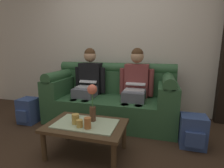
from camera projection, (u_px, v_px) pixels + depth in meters
The scene contains 12 objects.
ground_plane at pixel (82, 160), 1.90m from camera, with size 14.00×14.00×0.00m, color #382619.
back_wall_patterned at pixel (119, 36), 3.21m from camera, with size 6.00×0.12×2.90m, color beige.
couch at pixel (111, 99), 2.92m from camera, with size 2.09×0.88×0.96m.
person_left at pixel (88, 81), 2.97m from camera, with size 0.56×0.67×1.22m.
person_right at pixel (136, 84), 2.76m from camera, with size 0.56×0.67×1.22m.
coffee_table at pixel (86, 128), 1.95m from camera, with size 0.89×0.58×0.38m.
flower_vase at pixel (92, 99), 1.95m from camera, with size 0.11×0.11×0.43m.
cup_near_left at pixel (76, 119), 1.91m from camera, with size 0.08×0.08×0.11m, color gold.
cup_near_right at pixel (88, 123), 1.80m from camera, with size 0.07×0.07×0.12m, color #B26633.
cup_far_center at pixel (80, 123), 1.83m from camera, with size 0.07×0.07×0.08m, color gold.
backpack_left at pixel (28, 111), 2.83m from camera, with size 0.28×0.31×0.41m.
backpack_right at pixel (193, 132), 2.12m from camera, with size 0.30×0.30×0.40m.
Camera 1 is at (0.78, -1.54, 1.20)m, focal length 27.56 mm.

